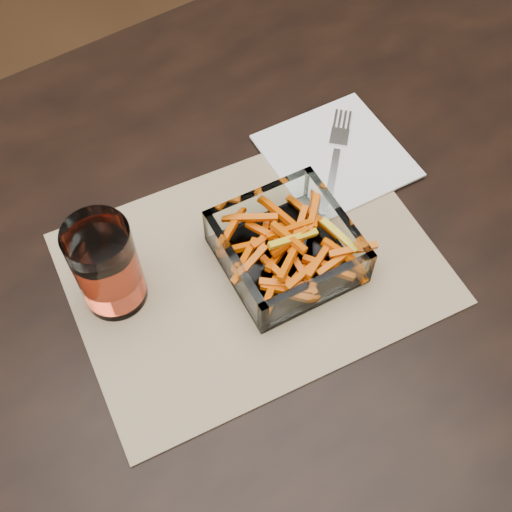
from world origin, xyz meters
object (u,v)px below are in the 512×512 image
object	(u,v)px
tumbler	(107,268)
fork	(336,155)
dining_table	(286,244)
glass_bowl	(287,249)

from	to	relation	value
tumbler	fork	distance (m)	0.36
dining_table	fork	size ratio (longest dim) A/B	10.92
glass_bowl	fork	xyz separation A→B (m)	(0.16, 0.10, -0.02)
dining_table	tumbler	world-z (taller)	tumbler
glass_bowl	tumbler	bearing A→B (deg)	159.75
glass_bowl	tumbler	world-z (taller)	tumbler
glass_bowl	tumbler	xyz separation A→B (m)	(-0.20, 0.07, 0.04)
glass_bowl	dining_table	bearing A→B (deg)	51.83
dining_table	glass_bowl	bearing A→B (deg)	-128.17
dining_table	fork	xyz separation A→B (m)	(0.10, 0.03, 0.10)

